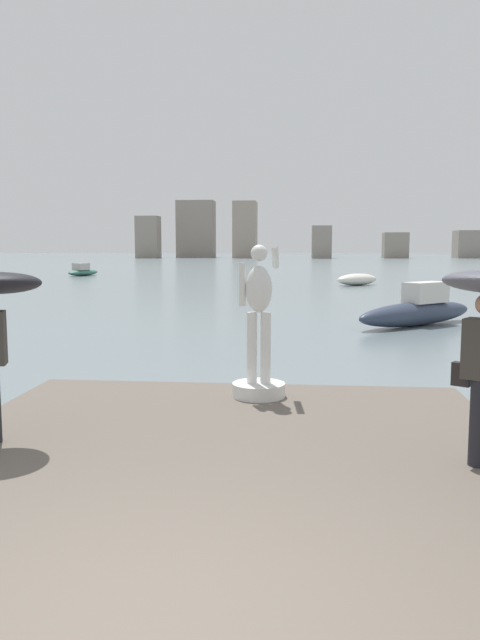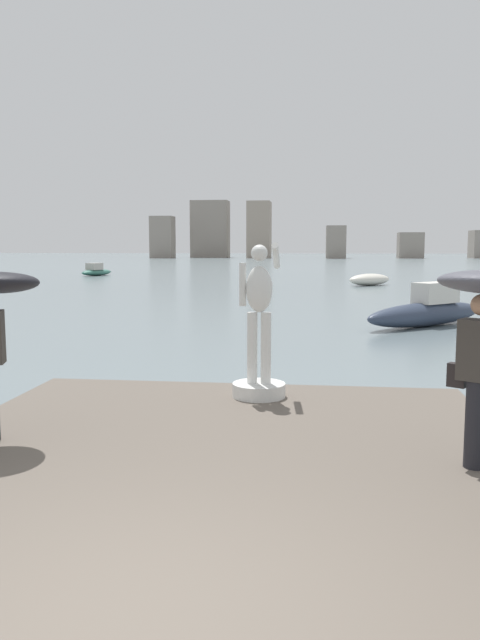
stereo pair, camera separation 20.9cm
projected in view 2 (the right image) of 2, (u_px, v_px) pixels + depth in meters
name	position (u px, v px, depth m)	size (l,w,h in m)	color
ground_plane	(299.00, 284.00, 43.08)	(400.00, 400.00, 0.00)	slate
pier	(189.00, 526.00, 5.31)	(6.53, 9.43, 0.40)	#60564C
statue_white_figure	(259.00, 344.00, 8.98)	(0.78, 0.95, 2.25)	silver
boat_mid	(369.00, 280.00, 41.35)	(3.46, 3.19, 0.79)	silver
boat_far	(96.00, 271.00, 55.51)	(2.45, 3.98, 1.14)	#336B5B
boat_rightward	(428.00, 311.00, 20.23)	(4.74, 4.45, 1.42)	#2D384C
distant_skyline	(287.00, 235.00, 143.18)	(80.86, 13.11, 13.43)	gray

